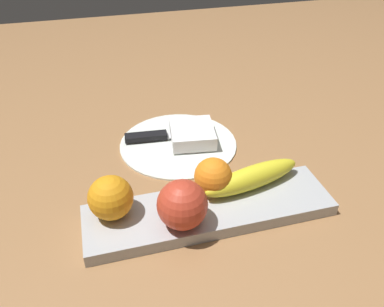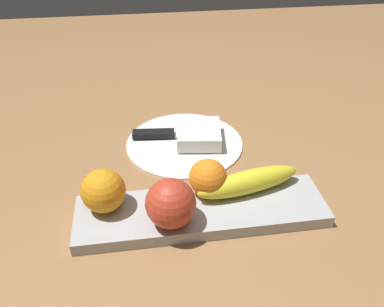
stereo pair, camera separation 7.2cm
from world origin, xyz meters
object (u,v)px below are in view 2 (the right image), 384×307
banana (249,182)px  orange_near_apple (103,191)px  fruit_tray (202,211)px  orange_near_banana (209,178)px  apple (171,203)px  knife (161,134)px  dinner_plate (184,142)px  folded_napkin (199,134)px

banana → orange_near_apple: bearing=169.1°
fruit_tray → banana: size_ratio=2.21×
fruit_tray → orange_near_banana: size_ratio=6.41×
fruit_tray → apple: (-0.05, -0.03, 0.05)m
fruit_tray → knife: 0.25m
orange_near_banana → dinner_plate: orange_near_banana is taller
banana → orange_near_apple: orange_near_apple is taller
fruit_tray → folded_napkin: bearing=82.0°
apple → folded_napkin: size_ratio=0.79×
folded_napkin → knife: size_ratio=0.55×
fruit_tray → apple: size_ratio=5.28×
dinner_plate → knife: knife is taller
dinner_plate → knife: 0.06m
banana → orange_near_apple: size_ratio=2.62×
fruit_tray → knife: size_ratio=2.28×
banana → knife: banana is taller
banana → fruit_tray: bearing=-174.5°
fruit_tray → orange_near_banana: bearing=61.6°
apple → orange_near_apple: (-0.10, 0.05, -0.00)m
banana → dinner_plate: banana is taller
fruit_tray → folded_napkin: folded_napkin is taller
apple → orange_near_banana: apple is taller
fruit_tray → knife: fruit_tray is taller
dinner_plate → banana: bearing=-66.2°
banana → folded_napkin: bearing=93.4°
folded_napkin → orange_near_banana: bearing=-93.9°
knife → dinner_plate: bearing=-23.3°
orange_near_apple → folded_napkin: 0.28m
banana → knife: 0.26m
banana → orange_near_banana: 0.07m
apple → folded_napkin: apple is taller
banana → orange_near_banana: bearing=162.4°
fruit_tray → orange_near_apple: size_ratio=5.79×
orange_near_banana → knife: size_ratio=0.36×
orange_near_apple → orange_near_banana: bearing=4.1°
folded_napkin → orange_near_apple: bearing=-133.1°
banana → orange_near_apple: 0.24m
orange_near_banana → folded_napkin: bearing=86.1°
orange_near_banana → knife: bearing=107.3°
banana → orange_near_banana: size_ratio=2.89×
orange_near_banana → knife: orange_near_banana is taller
orange_near_apple → knife: bearing=64.5°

